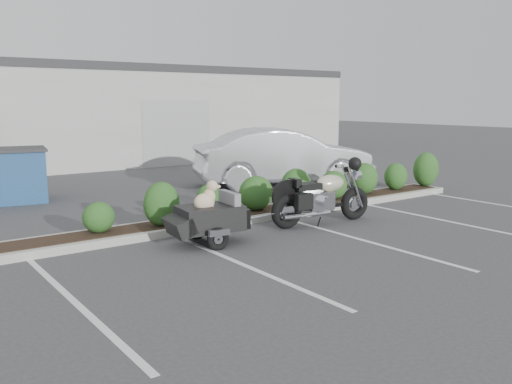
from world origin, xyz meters
TOP-DOWN VIEW (x-y plane):
  - ground at (0.00, 0.00)m, footprint 90.00×90.00m
  - planter_kerb at (1.00, 2.20)m, footprint 12.00×1.00m
  - building at (0.00, 17.00)m, footprint 26.00×10.00m
  - motorcycle at (1.52, 0.84)m, footprint 2.50×0.90m
  - pet_trailer at (-1.26, 0.87)m, footprint 2.01×1.13m
  - sedan at (4.15, 5.42)m, footprint 5.68×3.65m
  - dumpster at (-3.39, 7.50)m, footprint 2.34×1.80m

SIDE VIEW (x-z plane):
  - ground at x=0.00m, z-range 0.00..0.00m
  - planter_kerb at x=1.00m, z-range 0.00..0.15m
  - pet_trailer at x=-1.26m, z-range -0.09..1.09m
  - motorcycle at x=1.52m, z-range -0.14..1.29m
  - dumpster at x=-3.39m, z-range 0.01..1.40m
  - sedan at x=4.15m, z-range 0.00..1.77m
  - building at x=0.00m, z-range 0.00..4.00m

